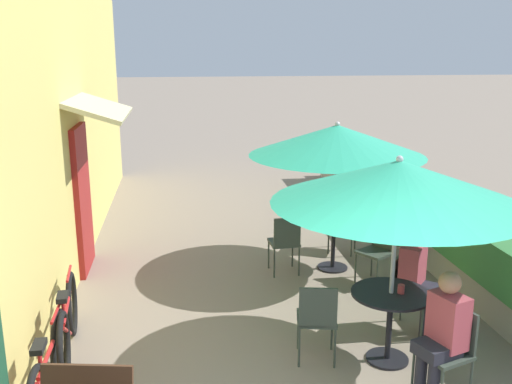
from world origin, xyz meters
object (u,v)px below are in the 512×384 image
(seated_patron_near_left, at_px, (417,275))
(cafe_chair_mid_left, at_px, (338,220))
(seated_patron_near_back, at_px, (443,331))
(patio_table_near, at_px, (390,310))
(cafe_chair_mid_right, at_px, (285,240))
(patio_umbrella_mid, at_px, (337,140))
(cafe_chair_near_left, at_px, (406,287))
(cafe_chair_mid_back, at_px, (379,247))
(patio_table_mid, at_px, (334,232))
(coffee_cup_mid, at_px, (327,216))
(coffee_cup_near, at_px, (401,289))
(bicycle_second, at_px, (68,323))
(bicycle_leaning, at_px, (50,373))
(cafe_chair_near_right, at_px, (317,316))
(patio_umbrella_near, at_px, (398,182))
(cafe_chair_near_back, at_px, (450,345))

(seated_patron_near_left, height_order, cafe_chair_mid_left, seated_patron_near_left)
(seated_patron_near_back, bearing_deg, seated_patron_near_left, -32.72)
(patio_table_near, distance_m, cafe_chair_mid_right, 2.50)
(patio_umbrella_mid, bearing_deg, cafe_chair_near_left, -80.62)
(patio_table_near, bearing_deg, cafe_chair_near_left, 55.41)
(seated_patron_near_back, distance_m, cafe_chair_mid_back, 2.71)
(patio_table_mid, relative_size, coffee_cup_mid, 8.99)
(cafe_chair_mid_right, bearing_deg, cafe_chair_mid_back, -24.14)
(coffee_cup_near, height_order, cafe_chair_mid_back, cafe_chair_mid_back)
(patio_table_near, xyz_separation_m, patio_table_mid, (0.11, 2.54, 0.00))
(seated_patron_near_back, height_order, bicycle_second, seated_patron_near_back)
(seated_patron_near_left, height_order, bicycle_leaning, seated_patron_near_left)
(patio_table_near, distance_m, coffee_cup_mid, 2.55)
(cafe_chair_mid_back, xyz_separation_m, bicycle_second, (-3.86, -1.44, -0.14))
(seated_patron_near_back, bearing_deg, patio_umbrella_mid, -17.62)
(cafe_chair_mid_back, bearing_deg, cafe_chair_mid_left, -24.14)
(cafe_chair_near_right, relative_size, cafe_chair_mid_right, 1.00)
(patio_table_mid, xyz_separation_m, coffee_cup_mid, (-0.11, -0.00, 0.24))
(patio_table_mid, height_order, cafe_chair_mid_back, cafe_chair_mid_back)
(seated_patron_near_left, distance_m, patio_umbrella_mid, 2.37)
(patio_table_near, bearing_deg, bicycle_leaning, -173.01)
(patio_table_near, distance_m, cafe_chair_near_left, 0.75)
(seated_patron_near_left, xyz_separation_m, bicycle_leaning, (-3.79, -0.95, -0.32))
(cafe_chair_mid_right, bearing_deg, patio_umbrella_near, -79.03)
(seated_patron_near_back, xyz_separation_m, bicycle_second, (-3.50, 1.24, -0.31))
(patio_table_near, distance_m, bicycle_leaning, 3.31)
(coffee_cup_near, bearing_deg, bicycle_leaning, -173.63)
(cafe_chair_mid_back, distance_m, bicycle_leaning, 4.53)
(cafe_chair_near_left, height_order, bicycle_second, cafe_chair_near_left)
(cafe_chair_near_right, xyz_separation_m, bicycle_second, (-2.53, 0.46, -0.14))
(patio_umbrella_mid, xyz_separation_m, bicycle_second, (-3.39, -2.02, -1.52))
(patio_table_mid, distance_m, bicycle_leaning, 4.49)
(bicycle_leaning, height_order, bicycle_second, bicycle_second)
(patio_umbrella_mid, bearing_deg, cafe_chair_near_right, -108.96)
(cafe_chair_near_back, bearing_deg, cafe_chair_near_left, -24.14)
(patio_table_near, height_order, patio_umbrella_near, patio_umbrella_near)
(cafe_chair_near_left, relative_size, cafe_chair_near_right, 1.00)
(seated_patron_near_left, xyz_separation_m, patio_umbrella_mid, (-0.40, 2.00, 1.21))
(patio_table_near, bearing_deg, patio_umbrella_mid, 87.60)
(coffee_cup_mid, bearing_deg, patio_umbrella_mid, 1.23)
(cafe_chair_mid_right, xyz_separation_m, bicycle_leaning, (-2.64, -2.82, -0.15))
(cafe_chair_near_right, relative_size, cafe_chair_near_back, 1.00)
(cafe_chair_mid_left, bearing_deg, bicycle_second, -26.96)
(seated_patron_near_left, height_order, coffee_cup_near, seated_patron_near_left)
(cafe_chair_near_right, relative_size, cafe_chair_mid_left, 1.00)
(cafe_chair_near_back, bearing_deg, seated_patron_near_back, 90.00)
(patio_umbrella_near, relative_size, patio_umbrella_mid, 1.00)
(patio_table_near, relative_size, cafe_chair_near_right, 0.93)
(seated_patron_near_back, height_order, bicycle_leaning, seated_patron_near_back)
(cafe_chair_near_back, relative_size, patio_umbrella_mid, 0.35)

